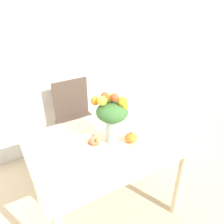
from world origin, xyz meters
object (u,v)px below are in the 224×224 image
Objects in this scene: flower_vase at (111,114)px; turkey_figurine at (94,139)px; pumpkin at (131,138)px; dining_chair_near_window at (77,120)px.

turkey_figurine is at bearing 165.00° from flower_vase.
flower_vase reaches higher than pumpkin.
dining_chair_near_window reaches higher than pumpkin.
pumpkin is 0.10× the size of dining_chair_near_window.
pumpkin is 0.93m from dining_chair_near_window.
pumpkin is at bearing -26.65° from turkey_figurine.
flower_vase is at bearing -15.00° from turkey_figurine.
dining_chair_near_window is at bearing 95.63° from pumpkin.
dining_chair_near_window reaches higher than turkey_figurine.
pumpkin reaches higher than turkey_figurine.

